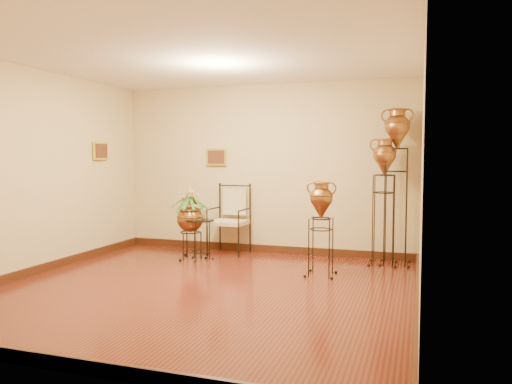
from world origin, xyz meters
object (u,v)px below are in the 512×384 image
(side_table, at_px, (200,239))
(amphora_tall, at_px, (396,185))
(amphora_mid, at_px, (384,201))
(armchair, at_px, (229,219))
(planter_urn, at_px, (190,216))

(side_table, bearing_deg, amphora_tall, 11.73)
(amphora_mid, height_order, armchair, amphora_mid)
(amphora_tall, xyz_separation_m, planter_urn, (-3.08, -0.56, -0.51))
(planter_urn, bearing_deg, armchair, 52.44)
(amphora_tall, height_order, planter_urn, amphora_tall)
(amphora_tall, height_order, armchair, amphora_tall)
(amphora_tall, distance_m, side_table, 3.09)
(planter_urn, height_order, side_table, planter_urn)
(amphora_tall, relative_size, amphora_mid, 1.23)
(armchair, bearing_deg, planter_urn, -125.52)
(amphora_mid, bearing_deg, armchair, 178.71)
(amphora_tall, distance_m, armchair, 2.72)
(amphora_mid, relative_size, side_table, 2.36)
(amphora_tall, bearing_deg, armchair, 180.00)
(planter_urn, xyz_separation_m, armchair, (0.43, 0.56, -0.11))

